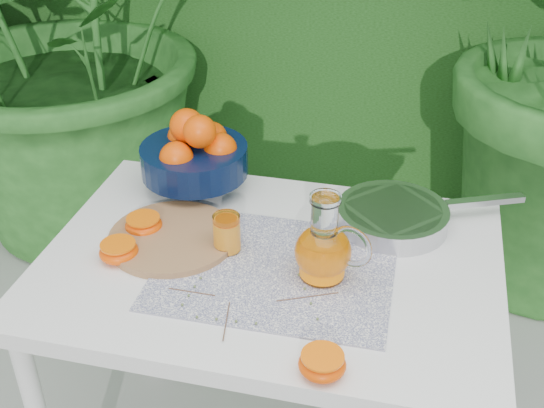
% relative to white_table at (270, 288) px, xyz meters
% --- Properties ---
extents(potted_plant_left, '(2.48, 2.48, 1.76)m').
position_rel_white_table_xyz_m(potted_plant_left, '(-1.06, 1.14, 0.21)').
color(potted_plant_left, '#22571E').
rests_on(potted_plant_left, ground).
extents(white_table, '(1.00, 0.70, 0.75)m').
position_rel_white_table_xyz_m(white_table, '(0.00, 0.00, 0.00)').
color(white_table, white).
rests_on(white_table, ground).
extents(placemat, '(0.51, 0.40, 0.00)m').
position_rel_white_table_xyz_m(placemat, '(0.02, -0.04, 0.08)').
color(placemat, '#0D1149').
rests_on(placemat, white_table).
extents(cutting_board, '(0.37, 0.37, 0.02)m').
position_rel_white_table_xyz_m(cutting_board, '(-0.23, 0.01, 0.09)').
color(cutting_board, olive).
rests_on(cutting_board, white_table).
extents(fruit_bowl, '(0.35, 0.35, 0.21)m').
position_rel_white_table_xyz_m(fruit_bowl, '(-0.26, 0.26, 0.18)').
color(fruit_bowl, black).
rests_on(fruit_bowl, white_table).
extents(juice_pitcher, '(0.18, 0.15, 0.20)m').
position_rel_white_table_xyz_m(juice_pitcher, '(0.12, -0.04, 0.15)').
color(juice_pitcher, white).
rests_on(juice_pitcher, white_table).
extents(juice_tumbler, '(0.08, 0.08, 0.09)m').
position_rel_white_table_xyz_m(juice_tumbler, '(-0.10, 0.01, 0.13)').
color(juice_tumbler, white).
rests_on(juice_tumbler, white_table).
extents(saute_pan, '(0.48, 0.34, 0.05)m').
position_rel_white_table_xyz_m(saute_pan, '(0.25, 0.20, 0.11)').
color(saute_pan, '#B5B6BA').
rests_on(saute_pan, white_table).
extents(orange_halves, '(0.60, 0.45, 0.04)m').
position_rel_white_table_xyz_m(orange_halves, '(-0.15, -0.12, 0.10)').
color(orange_halves, '#FF6402').
rests_on(orange_halves, white_table).
extents(thyme_sprigs, '(0.34, 0.23, 0.01)m').
position_rel_white_table_xyz_m(thyme_sprigs, '(-0.01, -0.16, 0.09)').
color(thyme_sprigs, brown).
rests_on(thyme_sprigs, white_table).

